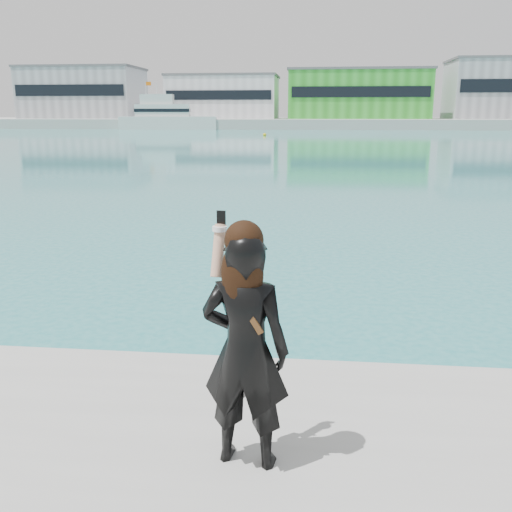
{
  "coord_description": "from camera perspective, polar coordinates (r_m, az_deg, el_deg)",
  "views": [
    {
      "loc": [
        -0.23,
        -4.55,
        3.31
      ],
      "look_at": [
        -0.71,
        -0.14,
        2.19
      ],
      "focal_mm": 40.0,
      "sensor_mm": 36.0,
      "label": 1
    }
  ],
  "objects": [
    {
      "name": "ground",
      "position": [
        5.63,
        7.89,
        -22.01
      ],
      "size": [
        500.0,
        500.0,
        0.0
      ],
      "primitive_type": "plane",
      "color": "#1C7C81",
      "rests_on": "ground"
    },
    {
      "name": "far_quay",
      "position": [
        134.57,
        6.48,
        13.08
      ],
      "size": [
        320.0,
        40.0,
        2.0
      ],
      "primitive_type": "cube",
      "color": "#9E9E99",
      "rests_on": "ground"
    },
    {
      "name": "warehouse_grey_left",
      "position": [
        143.47,
        -16.85,
        15.35
      ],
      "size": [
        26.52,
        16.36,
        11.5
      ],
      "color": "gray",
      "rests_on": "far_quay"
    },
    {
      "name": "warehouse_white",
      "position": [
        134.35,
        -3.23,
        15.6
      ],
      "size": [
        24.48,
        15.35,
        9.5
      ],
      "color": "silver",
      "rests_on": "far_quay"
    },
    {
      "name": "warehouse_green",
      "position": [
        132.85,
        10.14,
        15.64
      ],
      "size": [
        30.6,
        16.36,
        10.5
      ],
      "color": "green",
      "rests_on": "far_quay"
    },
    {
      "name": "warehouse_grey_right",
      "position": [
        138.59,
        23.95,
        15.03
      ],
      "size": [
        25.5,
        15.35,
        12.5
      ],
      "color": "gray",
      "rests_on": "far_quay"
    },
    {
      "name": "flagpole_left",
      "position": [
        131.12,
        -10.88,
        15.32
      ],
      "size": [
        1.28,
        0.16,
        8.0
      ],
      "color": "silver",
      "rests_on": "far_quay"
    },
    {
      "name": "flagpole_right",
      "position": [
        127.56,
        16.88,
        15.02
      ],
      "size": [
        1.28,
        0.16,
        8.0
      ],
      "color": "silver",
      "rests_on": "far_quay"
    },
    {
      "name": "motor_yacht",
      "position": [
        119.54,
        -9.01,
        13.61
      ],
      "size": [
        19.8,
        8.06,
        8.97
      ],
      "rotation": [
        0.0,
        0.0,
        0.14
      ],
      "color": "silver",
      "rests_on": "ground"
    },
    {
      "name": "buoy_far",
      "position": [
        85.47,
        0.87,
        11.93
      ],
      "size": [
        0.5,
        0.5,
        0.5
      ],
      "primitive_type": "sphere",
      "color": "#E0BB0B",
      "rests_on": "ground"
    },
    {
      "name": "woman",
      "position": [
        4.06,
        -1.11,
        -8.76
      ],
      "size": [
        0.68,
        0.5,
        1.84
      ],
      "rotation": [
        0.0,
        0.0,
        3.01
      ],
      "color": "black",
      "rests_on": "near_quay"
    }
  ]
}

